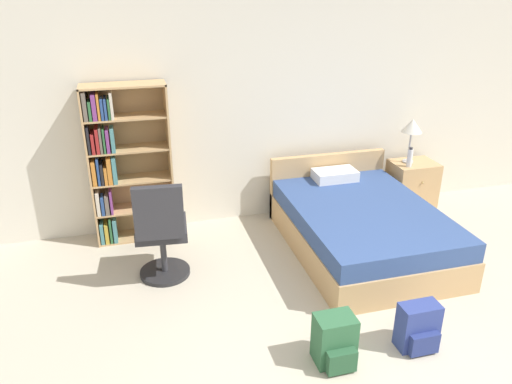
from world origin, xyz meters
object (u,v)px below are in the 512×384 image
object	(u,v)px
bookshelf	(119,163)
nightstand	(412,185)
bed	(360,225)
backpack_green	(335,341)
water_bottle	(410,158)
office_chair	(161,233)
table_lamp	(412,127)
backpack_blue	(418,328)

from	to	relation	value
bookshelf	nightstand	xyz separation A→B (m)	(3.52, -0.12, -0.59)
bed	backpack_green	xyz separation A→B (m)	(-0.96, -1.56, -0.08)
nightstand	backpack_green	size ratio (longest dim) A/B	1.51
nightstand	water_bottle	xyz separation A→B (m)	(-0.15, -0.11, 0.42)
bed	nightstand	world-z (taller)	bed
backpack_green	office_chair	bearing A→B (deg)	127.61
bookshelf	bed	distance (m)	2.66
table_lamp	backpack_green	distance (m)	3.20
office_chair	backpack_blue	xyz separation A→B (m)	(1.85, -1.50, -0.32)
nightstand	backpack_blue	bearing A→B (deg)	-119.73
nightstand	backpack_blue	xyz separation A→B (m)	(-1.35, -2.36, -0.12)
bed	water_bottle	world-z (taller)	water_bottle
water_bottle	bookshelf	bearing A→B (deg)	176.24
water_bottle	table_lamp	bearing A→B (deg)	63.77
office_chair	water_bottle	xyz separation A→B (m)	(3.04, 0.75, 0.21)
bed	water_bottle	size ratio (longest dim) A/B	8.45
table_lamp	water_bottle	world-z (taller)	table_lamp
backpack_green	table_lamp	bearing A→B (deg)	50.30
bookshelf	table_lamp	distance (m)	3.45
office_chair	water_bottle	bearing A→B (deg)	13.80
bed	office_chair	world-z (taller)	office_chair
nightstand	table_lamp	distance (m)	0.76
bed	backpack_green	bearing A→B (deg)	-121.50
nightstand	bed	bearing A→B (deg)	-144.60
bed	office_chair	distance (m)	2.12
office_chair	bed	bearing A→B (deg)	2.17
bed	table_lamp	size ratio (longest dim) A/B	3.75
table_lamp	water_bottle	xyz separation A→B (m)	(-0.07, -0.14, -0.33)
nightstand	water_bottle	size ratio (longest dim) A/B	2.49
bed	backpack_green	distance (m)	1.84
water_bottle	backpack_green	bearing A→B (deg)	-130.42
bookshelf	bed	bearing A→B (deg)	-20.12
bed	bookshelf	bearing A→B (deg)	159.88
office_chair	water_bottle	distance (m)	3.14
bookshelf	backpack_green	distance (m)	2.95
backpack_green	backpack_blue	bearing A→B (deg)	-1.51
office_chair	bookshelf	bearing A→B (deg)	108.64
water_bottle	nightstand	bearing A→B (deg)	35.89
office_chair	backpack_green	bearing A→B (deg)	-52.39
table_lamp	backpack_blue	xyz separation A→B (m)	(-1.27, -2.39, -0.87)
office_chair	table_lamp	distance (m)	3.28
office_chair	backpack_blue	bearing A→B (deg)	-39.16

